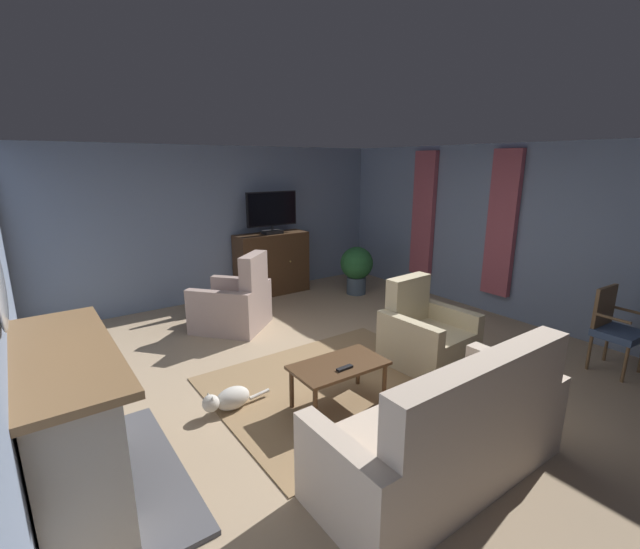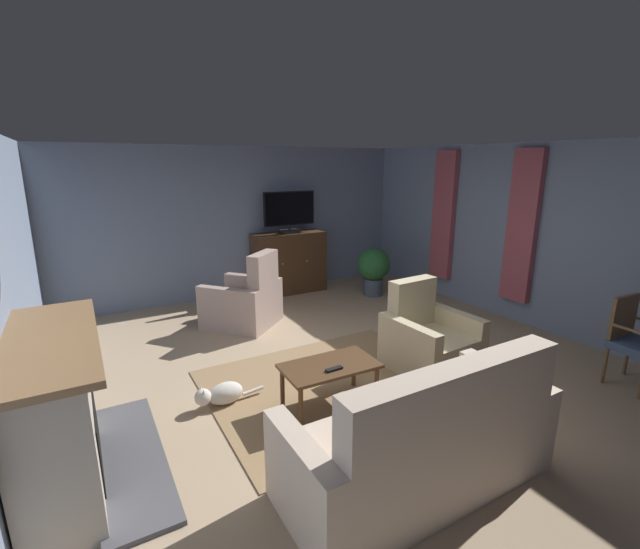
% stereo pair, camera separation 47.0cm
% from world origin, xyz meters
% --- Properties ---
extents(ground_plane, '(6.67, 7.32, 0.04)m').
position_xyz_m(ground_plane, '(0.00, 0.00, -0.02)').
color(ground_plane, tan).
extents(wall_back, '(6.67, 0.10, 2.56)m').
position_xyz_m(wall_back, '(0.00, 3.41, 1.28)').
color(wall_back, slate).
rests_on(wall_back, ground_plane).
extents(wall_right_with_window, '(0.10, 7.32, 2.56)m').
position_xyz_m(wall_right_with_window, '(3.08, 0.00, 1.28)').
color(wall_right_with_window, slate).
rests_on(wall_right_with_window, ground_plane).
extents(curtain_panel_near, '(0.10, 0.44, 2.15)m').
position_xyz_m(curtain_panel_near, '(2.97, 0.09, 1.41)').
color(curtain_panel_near, '#A34C56').
extents(curtain_panel_far, '(0.10, 0.44, 2.15)m').
position_xyz_m(curtain_panel_far, '(2.97, 1.59, 1.41)').
color(curtain_panel_far, '#A34C56').
extents(rug_central, '(2.53, 2.11, 0.01)m').
position_xyz_m(rug_central, '(-0.33, -0.25, 0.01)').
color(rug_central, '#8E704C').
rests_on(rug_central, ground_plane).
extents(fireplace, '(0.94, 1.71, 1.13)m').
position_xyz_m(fireplace, '(-2.76, -0.45, 0.54)').
color(fireplace, '#4C4C51').
rests_on(fireplace, ground_plane).
extents(tv_cabinet, '(1.31, 0.49, 1.09)m').
position_xyz_m(tv_cabinet, '(0.74, 3.06, 0.52)').
color(tv_cabinet, black).
rests_on(tv_cabinet, ground_plane).
extents(television, '(0.95, 0.20, 0.72)m').
position_xyz_m(television, '(0.74, 3.01, 1.47)').
color(television, black).
rests_on(television, tv_cabinet).
extents(coffee_table, '(0.92, 0.53, 0.44)m').
position_xyz_m(coffee_table, '(-0.57, -0.55, 0.38)').
color(coffee_table, '#4C331E').
rests_on(coffee_table, ground_plane).
extents(tv_remote, '(0.17, 0.05, 0.02)m').
position_xyz_m(tv_remote, '(-0.59, -0.67, 0.45)').
color(tv_remote, black).
rests_on(tv_remote, coffee_table).
extents(sofa_floral, '(2.01, 0.85, 1.08)m').
position_xyz_m(sofa_floral, '(-0.54, -1.80, 0.36)').
color(sofa_floral, '#C6B29E').
rests_on(sofa_floral, ground_plane).
extents(armchair_by_fireplace, '(0.90, 0.90, 0.99)m').
position_xyz_m(armchair_by_fireplace, '(0.82, -0.41, 0.32)').
color(armchair_by_fireplace, tan).
rests_on(armchair_by_fireplace, ground_plane).
extents(armchair_in_far_corner, '(1.25, 1.25, 1.09)m').
position_xyz_m(armchair_in_far_corner, '(-0.52, 1.90, 0.33)').
color(armchair_in_far_corner, '#A3897F').
rests_on(armchair_in_far_corner, ground_plane).
extents(side_chair_tucked_against_wall, '(0.48, 0.44, 0.95)m').
position_xyz_m(side_chair_tucked_against_wall, '(2.40, -1.74, 0.51)').
color(side_chair_tucked_against_wall, '#42567A').
rests_on(side_chair_tucked_against_wall, ground_plane).
extents(potted_plant_leafy_by_curtain, '(0.58, 0.58, 0.85)m').
position_xyz_m(potted_plant_leafy_by_curtain, '(1.95, 2.16, 0.50)').
color(potted_plant_leafy_by_curtain, '#3D4C5B').
rests_on(potted_plant_leafy_by_curtain, ground_plane).
extents(cat, '(0.69, 0.24, 0.23)m').
position_xyz_m(cat, '(-1.47, -0.01, 0.11)').
color(cat, beige).
rests_on(cat, ground_plane).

